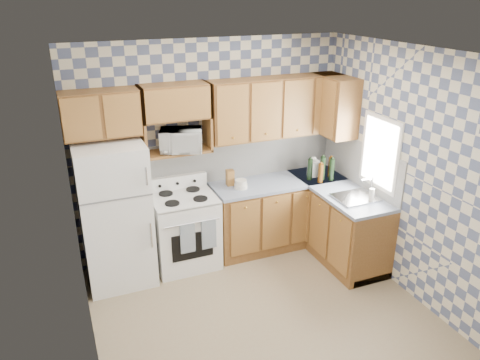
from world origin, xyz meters
The scene contains 31 objects.
floor centered at (0.00, 0.00, 0.00)m, with size 3.40×3.40×0.00m, color #887052.
back_wall centered at (0.00, 1.60, 1.35)m, with size 3.40×0.02×2.70m, color slate.
right_wall centered at (1.70, 0.00, 1.35)m, with size 0.02×3.20×2.70m, color slate.
backsplash_back centered at (0.40, 1.59, 1.20)m, with size 2.60×0.01×0.56m, color silver.
backsplash_right centered at (1.69, 0.80, 1.20)m, with size 0.01×1.60×0.56m, color silver.
refrigerator centered at (-1.27, 1.25, 0.84)m, with size 0.75×0.70×1.68m, color white.
stove_body centered at (-0.47, 1.28, 0.45)m, with size 0.76×0.65×0.90m, color white.
cooktop centered at (-0.47, 1.28, 0.91)m, with size 0.76×0.65×0.03m, color silver.
backguard centered at (-0.47, 1.55, 1.00)m, with size 0.76×0.08×0.17m, color white.
dish_towel_left centered at (-0.53, 0.93, 0.55)m, with size 0.18×0.03×0.37m, color navy.
dish_towel_right centered at (-0.27, 0.93, 0.55)m, with size 0.18×0.03×0.37m, color navy.
base_cabinets_back centered at (0.82, 1.30, 0.44)m, with size 1.75×0.60×0.88m, color brown.
base_cabinets_right centered at (1.40, 0.80, 0.44)m, with size 0.60×1.60×0.88m, color brown.
countertop_back centered at (0.82, 1.30, 0.90)m, with size 1.77×0.63×0.04m, color slate.
countertop_right centered at (1.40, 0.80, 0.90)m, with size 0.63×1.60×0.04m, color slate.
upper_cabinets_back centered at (0.82, 1.44, 1.85)m, with size 1.75×0.33×0.74m, color brown.
upper_cabinets_fridge centered at (-1.29, 1.44, 1.97)m, with size 0.82×0.33×0.50m, color brown.
upper_cabinets_right centered at (1.53, 1.25, 1.85)m, with size 0.33×0.70×0.74m, color brown.
microwave_shelf centered at (-0.47, 1.44, 1.44)m, with size 0.80×0.33×0.03m, color brown.
microwave centered at (-0.43, 1.39, 1.58)m, with size 0.48×0.33×0.27m, color white.
sink centered at (1.40, 0.45, 0.93)m, with size 0.48×0.40×0.03m, color #B7B7BC.
window centered at (1.69, 0.45, 1.45)m, with size 0.02×0.66×0.86m, color white.
bottle_0 centered at (1.35, 1.11, 1.07)m, with size 0.07×0.07×0.31m, color black.
bottle_1 centered at (1.45, 1.05, 1.06)m, with size 0.07×0.07×0.29m, color black.
bottle_2 centered at (1.50, 1.15, 1.05)m, with size 0.07×0.07×0.27m, color #502B0B.
bottle_3 centered at (1.28, 1.04, 1.04)m, with size 0.07×0.07×0.25m, color #502B0B.
bottle_4 centered at (1.20, 1.17, 1.06)m, with size 0.07×0.07×0.28m, color black.
knife_block centered at (0.18, 1.39, 1.02)m, with size 0.09×0.09×0.20m, color brown.
electric_kettle centered at (1.31, 1.27, 1.02)m, with size 0.16×0.16×0.21m, color white.
food_containers centered at (0.27, 1.25, 0.97)m, with size 0.16×0.16×0.11m, color silver, non-canonical shape.
soap_bottle centered at (1.50, 0.29, 1.01)m, with size 0.06×0.06×0.17m, color silver.
Camera 1 is at (-1.77, -3.68, 3.21)m, focal length 35.00 mm.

